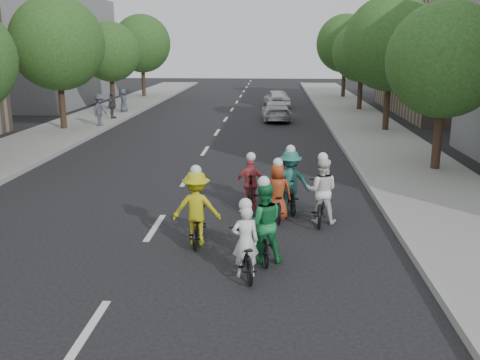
# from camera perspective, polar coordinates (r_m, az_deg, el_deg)

# --- Properties ---
(ground) EXTENTS (120.00, 120.00, 0.00)m
(ground) POSITION_cam_1_polar(r_m,az_deg,el_deg) (13.73, -9.05, -5.05)
(ground) COLOR black
(ground) RESTS_ON ground
(sidewalk_left) EXTENTS (4.00, 80.00, 0.15)m
(sidewalk_left) POSITION_cam_1_polar(r_m,az_deg,el_deg) (25.53, -21.89, 3.29)
(sidewalk_left) COLOR gray
(sidewalk_left) RESTS_ON ground
(curb_left) EXTENTS (0.18, 80.00, 0.18)m
(curb_left) POSITION_cam_1_polar(r_m,az_deg,el_deg) (24.75, -17.81, 3.35)
(curb_left) COLOR #999993
(curb_left) RESTS_ON ground
(sidewalk_right) EXTENTS (4.00, 80.00, 0.15)m
(sidewalk_right) POSITION_cam_1_polar(r_m,az_deg,el_deg) (23.60, 15.92, 2.94)
(sidewalk_right) COLOR gray
(sidewalk_right) RESTS_ON ground
(curb_right) EXTENTS (0.18, 80.00, 0.18)m
(curb_right) POSITION_cam_1_polar(r_m,az_deg,el_deg) (23.26, 11.22, 3.10)
(curb_right) COLOR #999993
(curb_right) RESTS_ON ground
(bldg_sw) EXTENTS (10.00, 14.00, 8.00)m
(bldg_sw) POSITION_cam_1_polar(r_m,az_deg,el_deg) (44.83, -21.95, 12.68)
(bldg_sw) COLOR slate
(bldg_sw) RESTS_ON ground
(bldg_se) EXTENTS (10.00, 14.00, 8.00)m
(bldg_se) POSITION_cam_1_polar(r_m,az_deg,el_deg) (38.88, 23.82, 12.40)
(bldg_se) COLOR gray
(bldg_se) RESTS_ON ground
(tree_l_3) EXTENTS (4.80, 4.80, 6.93)m
(tree_l_3) POSITION_cam_1_polar(r_m,az_deg,el_deg) (29.79, -18.91, 13.60)
(tree_l_3) COLOR black
(tree_l_3) RESTS_ON ground
(tree_l_4) EXTENTS (4.00, 4.00, 5.97)m
(tree_l_4) POSITION_cam_1_polar(r_m,az_deg,el_deg) (38.29, -13.68, 13.13)
(tree_l_4) COLOR black
(tree_l_4) RESTS_ON ground
(tree_l_5) EXTENTS (4.80, 4.80, 6.93)m
(tree_l_5) POSITION_cam_1_polar(r_m,az_deg,el_deg) (46.97, -10.43, 14.12)
(tree_l_5) COLOR black
(tree_l_5) RESTS_ON ground
(tree_r_0) EXTENTS (4.00, 4.00, 5.97)m
(tree_r_0) POSITION_cam_1_polar(r_m,az_deg,el_deg) (20.10, 21.00, 11.85)
(tree_r_0) COLOR black
(tree_r_0) RESTS_ON ground
(tree_r_1) EXTENTS (4.80, 4.80, 6.93)m
(tree_r_1) POSITION_cam_1_polar(r_m,az_deg,el_deg) (28.82, 15.80, 13.83)
(tree_r_1) COLOR black
(tree_r_1) RESTS_ON ground
(tree_r_2) EXTENTS (4.00, 4.00, 5.97)m
(tree_r_2) POSITION_cam_1_polar(r_m,az_deg,el_deg) (37.68, 12.89, 13.16)
(tree_r_2) COLOR black
(tree_r_2) RESTS_ON ground
(tree_r_3) EXTENTS (4.80, 4.80, 6.93)m
(tree_r_3) POSITION_cam_1_polar(r_m,az_deg,el_deg) (46.59, 11.17, 14.09)
(tree_r_3) COLOR black
(tree_r_3) RESTS_ON ground
(cyclist_0) EXTENTS (0.91, 2.00, 1.85)m
(cyclist_0) POSITION_cam_1_polar(r_m,az_deg,el_deg) (14.01, 8.65, -1.82)
(cyclist_0) COLOR black
(cyclist_0) RESTS_ON ground
(cyclist_1) EXTENTS (0.93, 1.63, 1.87)m
(cyclist_1) POSITION_cam_1_polar(r_m,az_deg,el_deg) (11.37, 2.50, -5.22)
(cyclist_1) COLOR black
(cyclist_1) RESTS_ON ground
(cyclist_2) EXTENTS (1.12, 1.57, 1.88)m
(cyclist_2) POSITION_cam_1_polar(r_m,az_deg,el_deg) (12.37, -4.61, -3.63)
(cyclist_2) COLOR black
(cyclist_2) RESTS_ON ground
(cyclist_3) EXTENTS (1.21, 1.65, 1.88)m
(cyclist_3) POSITION_cam_1_polar(r_m,az_deg,el_deg) (14.71, 5.33, -0.61)
(cyclist_3) COLOR black
(cyclist_3) RESTS_ON ground
(cyclist_4) EXTENTS (0.87, 1.72, 1.63)m
(cyclist_4) POSITION_cam_1_polar(r_m,az_deg,el_deg) (14.97, 1.18, -0.80)
(cyclist_4) COLOR black
(cyclist_4) RESTS_ON ground
(cyclist_5) EXTENTS (0.87, 1.73, 1.62)m
(cyclist_5) POSITION_cam_1_polar(r_m,az_deg,el_deg) (10.74, 0.59, -7.46)
(cyclist_5) COLOR black
(cyclist_5) RESTS_ON ground
(cyclist_6) EXTENTS (0.76, 1.73, 1.65)m
(cyclist_6) POSITION_cam_1_polar(r_m,az_deg,el_deg) (14.17, 3.99, -1.86)
(cyclist_6) COLOR black
(cyclist_6) RESTS_ON ground
(follow_car_lead) EXTENTS (1.86, 4.15, 1.18)m
(follow_car_lead) POSITION_cam_1_polar(r_m,az_deg,el_deg) (32.54, 3.89, 7.38)
(follow_car_lead) COLOR #B7B6BB
(follow_car_lead) RESTS_ON ground
(follow_car_trail) EXTENTS (2.18, 4.07, 1.32)m
(follow_car_trail) POSITION_cam_1_polar(r_m,az_deg,el_deg) (39.45, 3.95, 8.70)
(follow_car_trail) COLOR silver
(follow_car_trail) RESTS_ON ground
(spectator_0) EXTENTS (0.88, 1.23, 1.71)m
(spectator_0) POSITION_cam_1_polar(r_m,az_deg,el_deg) (30.35, -14.70, 7.24)
(spectator_0) COLOR #4E4E5B
(spectator_0) RESTS_ON sidewalk_left
(spectator_1) EXTENTS (0.48, 0.96, 1.57)m
(spectator_1) POSITION_cam_1_polar(r_m,az_deg,el_deg) (33.20, -13.49, 7.76)
(spectator_1) COLOR #474652
(spectator_1) RESTS_ON sidewalk_left
(spectator_2) EXTENTS (0.62, 0.82, 1.50)m
(spectator_2) POSITION_cam_1_polar(r_m,az_deg,el_deg) (36.20, -12.31, 8.29)
(spectator_2) COLOR #4C4F59
(spectator_2) RESTS_ON sidewalk_left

